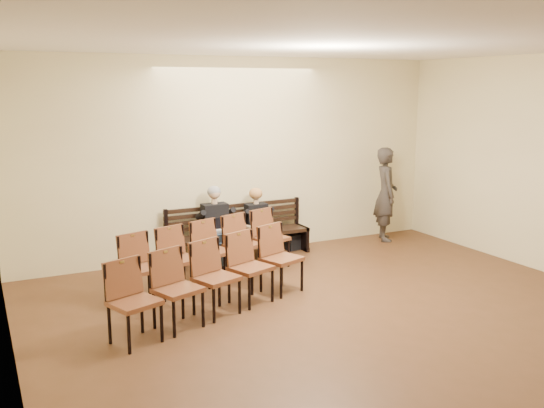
{
  "coord_description": "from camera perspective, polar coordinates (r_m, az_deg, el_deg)",
  "views": [
    {
      "loc": [
        -4.23,
        -4.88,
        3.0
      ],
      "look_at": [
        0.21,
        4.05,
        1.05
      ],
      "focal_mm": 40.0,
      "sensor_mm": 36.0,
      "label": 1
    }
  ],
  "objects": [
    {
      "name": "bag",
      "position": [
        11.34,
        2.17,
        -3.49
      ],
      "size": [
        0.44,
        0.34,
        0.29
      ],
      "primitive_type": "cube",
      "rotation": [
        0.0,
        0.0,
        0.19
      ],
      "color": "black",
      "rests_on": "ground"
    },
    {
      "name": "laptop",
      "position": [
        10.2,
        -4.82,
        -2.7
      ],
      "size": [
        0.35,
        0.27,
        0.25
      ],
      "primitive_type": "cube",
      "rotation": [
        0.0,
        0.0,
        -0.0
      ],
      "color": "silver",
      "rests_on": "bench"
    },
    {
      "name": "seated_woman",
      "position": [
        10.67,
        -1.27,
        -2.18
      ],
      "size": [
        0.47,
        0.65,
        1.1
      ],
      "primitive_type": null,
      "color": "black",
      "rests_on": "ground"
    },
    {
      "name": "ground",
      "position": [
        7.12,
        13.55,
        -14.15
      ],
      "size": [
        10.0,
        10.0,
        0.0
      ],
      "primitive_type": "plane",
      "color": "#54321D",
      "rests_on": "ground"
    },
    {
      "name": "chair_row_front",
      "position": [
        8.08,
        -5.26,
        -7.0
      ],
      "size": [
        3.05,
        1.55,
        0.99
      ],
      "primitive_type": "cube",
      "rotation": [
        0.0,
        0.0,
        0.35
      ],
      "color": "brown",
      "rests_on": "ground"
    },
    {
      "name": "passerby",
      "position": [
        12.0,
        10.69,
        1.56
      ],
      "size": [
        0.78,
        0.91,
        2.11
      ],
      "primitive_type": "imported",
      "rotation": [
        0.0,
        0.0,
        1.14
      ],
      "color": "#332D29",
      "rests_on": "ground"
    },
    {
      "name": "seated_man",
      "position": [
        10.35,
        -5.2,
        -2.09
      ],
      "size": [
        0.54,
        0.75,
        1.29
      ],
      "primitive_type": null,
      "color": "black",
      "rests_on": "ground"
    },
    {
      "name": "room_walls",
      "position": [
        7.08,
        10.39,
        7.17
      ],
      "size": [
        8.02,
        10.01,
        3.51
      ],
      "color": "beige",
      "rests_on": "ground"
    },
    {
      "name": "chair_row_back",
      "position": [
        9.35,
        -5.63,
        -4.55
      ],
      "size": [
        3.0,
        1.38,
        0.97
      ],
      "primitive_type": "cube",
      "rotation": [
        0.0,
        0.0,
        0.3
      ],
      "color": "brown",
      "rests_on": "ground"
    },
    {
      "name": "water_bottle",
      "position": [
        10.46,
        -0.27,
        -2.32
      ],
      "size": [
        0.08,
        0.08,
        0.25
      ],
      "primitive_type": "cylinder",
      "rotation": [
        0.0,
        0.0,
        0.05
      ],
      "color": "silver",
      "rests_on": "bench"
    },
    {
      "name": "bench",
      "position": [
        10.73,
        -3.07,
        -3.91
      ],
      "size": [
        2.6,
        0.9,
        0.45
      ],
      "primitive_type": "cube",
      "color": "black",
      "rests_on": "ground"
    }
  ]
}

